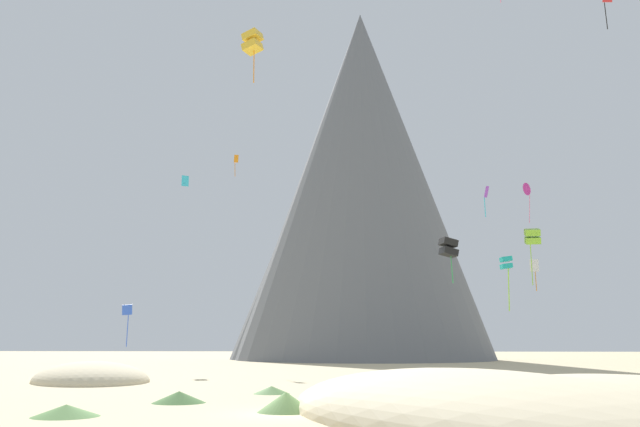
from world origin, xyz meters
name	(u,v)px	position (x,y,z in m)	size (l,w,h in m)	color
ground_plane	(288,414)	(0.00, 0.00, 0.00)	(400.00, 400.00, 0.00)	#CCBA8E
dune_foreground_left	(91,382)	(-17.82, 22.21, 0.00)	(13.65, 8.71, 3.12)	beige
dune_foreground_right	(608,396)	(16.88, 10.70, 0.00)	(18.25, 15.64, 2.34)	beige
dune_midground	(474,425)	(7.20, -3.30, 0.00)	(24.38, 10.16, 4.02)	beige
bush_near_left	(271,390)	(-2.28, 11.09, 0.22)	(2.18, 2.18, 0.45)	#568442
bush_near_right	(66,411)	(-8.94, -1.61, 0.24)	(2.74, 2.74, 0.48)	#568442
bush_mid_center	(286,402)	(-0.20, 0.76, 0.43)	(2.51, 2.51, 0.86)	#668C4C
bush_scatter_east	(179,397)	(-6.07, 4.84, 0.29)	(2.69, 2.69, 0.57)	#477238
rock_massif	(359,201)	(2.39, 91.39, 28.84)	(58.25, 53.64, 66.38)	slate
kite_black_low	(448,248)	(11.01, 31.98, 11.53)	(1.82, 1.75, 4.19)	black
kite_red_high	(607,2)	(23.11, 21.63, 29.96)	(0.87, 0.32, 3.42)	red
kite_lime_low	(532,237)	(19.46, 35.25, 12.98)	(1.52, 1.63, 5.55)	#8CD133
kite_white_low	(534,268)	(22.35, 46.69, 11.22)	(0.89, 0.79, 3.56)	white
kite_magenta_mid	(527,190)	(24.17, 54.90, 22.13)	(1.12, 1.78, 5.22)	#D1339E
kite_gold_high	(252,42)	(-5.63, 21.05, 27.10)	(1.80, 1.74, 4.46)	gold
kite_blue_low	(127,315)	(-20.15, 35.64, 5.62)	(0.89, 0.74, 4.11)	blue
kite_cyan_mid	(185,181)	(-21.33, 58.54, 24.93)	(0.88, 0.60, 1.50)	#33BCDB
kite_teal_low	(506,264)	(14.42, 23.83, 9.05)	(0.91, 0.88, 4.28)	teal
kite_violet_mid	(486,195)	(15.34, 35.62, 17.24)	(0.62, 0.99, 3.13)	purple
kite_orange_high	(236,161)	(-14.57, 59.87, 27.97)	(0.67, 0.37, 3.18)	orange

